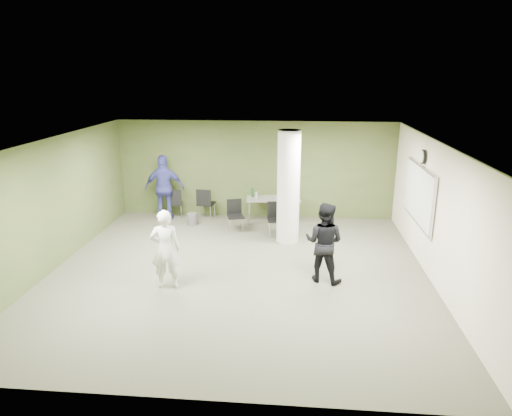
# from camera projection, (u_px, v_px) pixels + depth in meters

# --- Properties ---
(floor) EXTENTS (8.00, 8.00, 0.00)m
(floor) POSITION_uv_depth(u_px,v_px,m) (239.00, 272.00, 9.79)
(floor) COLOR #4C4C3C
(floor) RESTS_ON ground
(ceiling) EXTENTS (8.00, 8.00, 0.00)m
(ceiling) POSITION_uv_depth(u_px,v_px,m) (237.00, 142.00, 8.98)
(ceiling) COLOR white
(ceiling) RESTS_ON wall_back
(wall_back) EXTENTS (8.00, 2.80, 0.02)m
(wall_back) POSITION_uv_depth(u_px,v_px,m) (255.00, 170.00, 13.20)
(wall_back) COLOR #405226
(wall_back) RESTS_ON floor
(wall_left) EXTENTS (0.02, 8.00, 2.80)m
(wall_left) POSITION_uv_depth(u_px,v_px,m) (52.00, 205.00, 9.73)
(wall_left) COLOR #405226
(wall_left) RESTS_ON floor
(wall_right_cream) EXTENTS (0.02, 8.00, 2.80)m
(wall_right_cream) POSITION_uv_depth(u_px,v_px,m) (438.00, 215.00, 9.05)
(wall_right_cream) COLOR beige
(wall_right_cream) RESTS_ON floor
(column) EXTENTS (0.56, 0.56, 2.80)m
(column) POSITION_uv_depth(u_px,v_px,m) (288.00, 187.00, 11.21)
(column) COLOR silver
(column) RESTS_ON floor
(whiteboard) EXTENTS (0.05, 2.30, 1.30)m
(whiteboard) POSITION_uv_depth(u_px,v_px,m) (419.00, 194.00, 10.17)
(whiteboard) COLOR silver
(whiteboard) RESTS_ON wall_right_cream
(wall_clock) EXTENTS (0.06, 0.32, 0.32)m
(wall_clock) POSITION_uv_depth(u_px,v_px,m) (423.00, 157.00, 9.93)
(wall_clock) COLOR black
(wall_clock) RESTS_ON wall_right_cream
(folding_table) EXTENTS (1.56, 0.78, 0.97)m
(folding_table) POSITION_uv_depth(u_px,v_px,m) (273.00, 200.00, 12.83)
(folding_table) COLOR gray
(folding_table) RESTS_ON floor
(wastebasket) EXTENTS (0.28, 0.28, 0.33)m
(wastebasket) POSITION_uv_depth(u_px,v_px,m) (192.00, 219.00, 12.76)
(wastebasket) COLOR #4C4C4C
(wastebasket) RESTS_ON floor
(chair_back_left) EXTENTS (0.52, 0.52, 0.87)m
(chair_back_left) POSITION_uv_depth(u_px,v_px,m) (175.00, 201.00, 13.25)
(chair_back_left) COLOR black
(chair_back_left) RESTS_ON floor
(chair_back_right) EXTENTS (0.51, 0.51, 0.91)m
(chair_back_right) POSITION_uv_depth(u_px,v_px,m) (205.00, 201.00, 13.16)
(chair_back_right) COLOR black
(chair_back_right) RESTS_ON floor
(chair_table_left) EXTENTS (0.52, 0.52, 0.84)m
(chair_table_left) POSITION_uv_depth(u_px,v_px,m) (235.00, 213.00, 12.26)
(chair_table_left) COLOR black
(chair_table_left) RESTS_ON floor
(chair_table_right) EXTENTS (0.49, 0.49, 0.86)m
(chair_table_right) POSITION_uv_depth(u_px,v_px,m) (276.00, 216.00, 11.95)
(chair_table_right) COLOR black
(chair_table_right) RESTS_ON floor
(woman_white) EXTENTS (0.65, 0.48, 1.61)m
(woman_white) POSITION_uv_depth(u_px,v_px,m) (166.00, 249.00, 8.89)
(woman_white) COLOR silver
(woman_white) RESTS_ON floor
(man_black) EXTENTS (0.97, 0.87, 1.66)m
(man_black) POSITION_uv_depth(u_px,v_px,m) (324.00, 242.00, 9.18)
(man_black) COLOR black
(man_black) RESTS_ON floor
(man_blue) EXTENTS (1.15, 0.58, 1.89)m
(man_blue) POSITION_uv_depth(u_px,v_px,m) (165.00, 188.00, 12.98)
(man_blue) COLOR #383A8D
(man_blue) RESTS_ON floor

